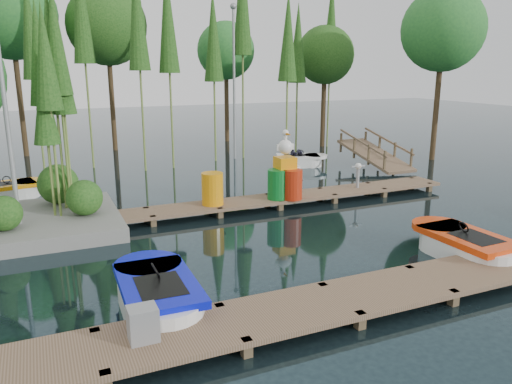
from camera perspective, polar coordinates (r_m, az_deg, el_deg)
name	(u,v)px	position (r m, az deg, el deg)	size (l,w,h in m)	color
ground_plane	(246,238)	(13.34, -1.10, -5.28)	(90.00, 90.00, 0.00)	#1C2F35
near_dock	(340,301)	(9.58, 9.61, -12.15)	(18.00, 1.50, 0.50)	brown
far_dock	(245,203)	(15.84, -1.27, -1.24)	(15.00, 1.20, 0.50)	brown
tree_screen	(100,24)	(22.43, -17.44, 17.87)	(34.42, 18.53, 10.31)	#3F2E1B
lamp_island	(1,74)	(14.12, -27.12, 11.92)	(0.30, 0.30, 7.25)	gray
lamp_rear	(234,70)	(24.27, -2.53, 13.77)	(0.30, 0.30, 7.25)	gray
ramp	(375,154)	(23.12, 13.42, 4.22)	(1.50, 3.94, 1.49)	brown
boat_blue	(158,296)	(9.67, -11.14, -11.60)	(1.42, 3.01, 1.00)	white
boat_red	(465,247)	(12.92, 22.76, -5.79)	(1.36, 2.89, 0.96)	white
boat_yellow_far	(5,191)	(19.12, -26.78, 0.06)	(2.80, 1.71, 1.31)	white
boat_white_far	(299,161)	(22.82, 4.91, 3.60)	(2.68, 1.90, 1.16)	white
utility_cabinet	(143,324)	(8.19, -12.79, -14.47)	(0.45, 0.38, 0.55)	gray
yellow_barrel	(212,189)	(15.33, -5.00, 0.37)	(0.66, 0.66, 0.99)	orange
drum_cluster	(287,178)	(16.10, 3.51, 1.62)	(1.28, 1.17, 2.20)	#0B6922
seagull_post	(358,171)	(17.72, 11.59, 2.36)	(0.55, 0.30, 0.88)	gray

